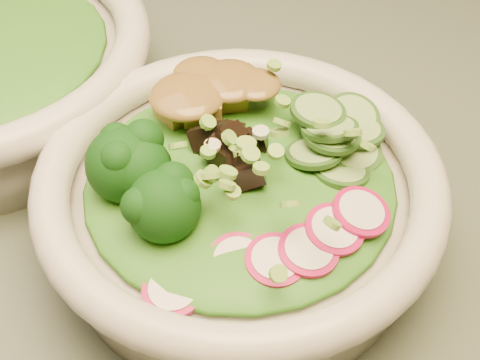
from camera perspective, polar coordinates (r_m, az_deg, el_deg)
name	(u,v)px	position (r m, az deg, el deg)	size (l,w,h in m)	color
dining_table	(444,225)	(0.65, 17.00, -3.72)	(1.20, 0.80, 0.75)	black
salad_bowl	(240,201)	(0.43, 0.00, -1.77)	(0.26, 0.26, 0.07)	beige
lettuce_bed	(240,179)	(0.42, 0.00, 0.09)	(0.20, 0.20, 0.02)	#2E6916
broccoli_florets	(146,192)	(0.40, -8.01, -1.02)	(0.08, 0.07, 0.04)	black
radish_slices	(288,249)	(0.38, 4.15, -5.89)	(0.11, 0.04, 0.02)	#A40C45
cucumber_slices	(332,141)	(0.43, 7.83, 3.35)	(0.07, 0.07, 0.03)	#84A95E
mushroom_heap	(233,152)	(0.42, -0.62, 2.44)	(0.07, 0.07, 0.04)	black
tofu_cubes	(207,106)	(0.45, -2.79, 6.31)	(0.09, 0.06, 0.03)	olive
peanut_sauce	(207,92)	(0.45, -2.85, 7.55)	(0.07, 0.05, 0.02)	brown
scallion_garnish	(240,153)	(0.40, 0.00, 2.36)	(0.19, 0.19, 0.02)	#75AE3D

